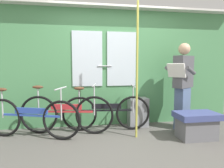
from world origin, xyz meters
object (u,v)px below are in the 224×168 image
(bicycle_by_pole, at_px, (31,117))
(bench_seat_corner, at_px, (196,125))
(passenger_reading_newspaper, at_px, (183,84))
(handrail_pole, at_px, (137,69))
(bicycle_leaning_behind, at_px, (106,112))
(bicycle_near_door, at_px, (66,114))
(trash_bin_by_wall, at_px, (138,112))

(bicycle_by_pole, bearing_deg, bench_seat_corner, 8.26)
(passenger_reading_newspaper, distance_m, handrail_pole, 1.10)
(bicycle_leaning_behind, distance_m, passenger_reading_newspaper, 1.59)
(bicycle_by_pole, relative_size, bench_seat_corner, 2.40)
(bicycle_near_door, xyz_separation_m, handrail_pole, (1.22, -0.38, 0.81))
(handrail_pole, bearing_deg, bicycle_near_door, 162.71)
(bicycle_leaning_behind, bearing_deg, passenger_reading_newspaper, -0.23)
(passenger_reading_newspaper, height_order, bench_seat_corner, passenger_reading_newspaper)
(bicycle_by_pole, distance_m, bench_seat_corner, 2.82)
(bicycle_by_pole, height_order, trash_bin_by_wall, bicycle_by_pole)
(passenger_reading_newspaper, height_order, trash_bin_by_wall, passenger_reading_newspaper)
(bicycle_by_pole, bearing_deg, bicycle_leaning_behind, 26.23)
(bicycle_by_pole, xyz_separation_m, handrail_pole, (1.79, -0.25, 0.83))
(bench_seat_corner, bearing_deg, passenger_reading_newspaper, 87.37)
(handrail_pole, relative_size, bench_seat_corner, 3.39)
(bicycle_by_pole, relative_size, handrail_pole, 0.71)
(bicycle_near_door, xyz_separation_m, bicycle_by_pole, (-0.57, -0.13, -0.01))
(bicycle_by_pole, bearing_deg, bicycle_near_door, 30.91)
(bicycle_near_door, distance_m, bicycle_leaning_behind, 0.74)
(passenger_reading_newspaper, relative_size, bench_seat_corner, 2.39)
(bicycle_leaning_behind, bearing_deg, bench_seat_corner, -19.36)
(trash_bin_by_wall, bearing_deg, passenger_reading_newspaper, -20.21)
(bicycle_near_door, relative_size, bench_seat_corner, 2.42)
(trash_bin_by_wall, relative_size, bench_seat_corner, 0.84)
(bicycle_by_pole, height_order, passenger_reading_newspaper, passenger_reading_newspaper)
(bicycle_near_door, relative_size, trash_bin_by_wall, 2.89)
(handrail_pole, height_order, bench_seat_corner, handrail_pole)
(bicycle_near_door, height_order, handrail_pole, handrail_pole)
(bicycle_near_door, height_order, bicycle_leaning_behind, bicycle_near_door)
(bicycle_leaning_behind, height_order, bicycle_by_pole, bicycle_by_pole)
(trash_bin_by_wall, bearing_deg, bicycle_near_door, -171.11)
(trash_bin_by_wall, xyz_separation_m, handrail_pole, (-0.21, -0.60, 0.89))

